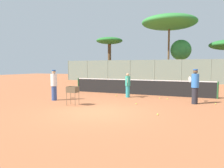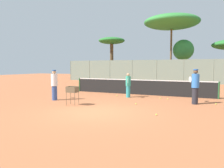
% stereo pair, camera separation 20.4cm
% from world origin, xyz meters
% --- Properties ---
extents(ground_plane, '(80.00, 80.00, 0.00)m').
position_xyz_m(ground_plane, '(0.00, 0.00, 0.00)').
color(ground_plane, '#B7663D').
extents(tennis_net, '(10.17, 0.10, 1.07)m').
position_xyz_m(tennis_net, '(0.00, 6.49, 0.56)').
color(tennis_net, '#26592D').
rests_on(tennis_net, ground_plane).
extents(back_fence, '(28.80, 0.08, 2.82)m').
position_xyz_m(back_fence, '(-0.00, 18.53, 1.41)').
color(back_fence, gray).
rests_on(back_fence, ground_plane).
extents(tree_0, '(3.85, 3.85, 6.24)m').
position_xyz_m(tree_0, '(-8.87, 21.13, 5.50)').
color(tree_0, brown).
rests_on(tree_0, ground_plane).
extents(tree_4, '(7.28, 7.28, 8.76)m').
position_xyz_m(tree_4, '(-0.43, 21.84, 7.83)').
color(tree_4, brown).
rests_on(tree_4, ground_plane).
extents(tree_5, '(2.78, 2.78, 5.61)m').
position_xyz_m(tree_5, '(1.03, 22.81, 4.17)').
color(tree_5, brown).
rests_on(tree_5, ground_plane).
extents(player_white_outfit, '(0.62, 0.83, 1.86)m').
position_xyz_m(player_white_outfit, '(3.83, 3.93, 0.96)').
color(player_white_outfit, '#26262D').
rests_on(player_white_outfit, ground_plane).
extents(player_red_cap, '(0.38, 0.85, 1.57)m').
position_xyz_m(player_red_cap, '(-0.28, 4.87, 0.81)').
color(player_red_cap, teal).
rests_on(player_red_cap, ground_plane).
extents(player_yellow_shirt, '(0.71, 0.74, 1.79)m').
position_xyz_m(player_yellow_shirt, '(-3.86, 1.97, 0.93)').
color(player_yellow_shirt, '#334C8C').
rests_on(player_yellow_shirt, ground_plane).
extents(ball_cart, '(0.56, 0.41, 0.97)m').
position_xyz_m(ball_cart, '(-1.89, 0.98, 0.74)').
color(ball_cart, brown).
rests_on(ball_cart, ground_plane).
extents(tennis_ball_0, '(0.07, 0.07, 0.07)m').
position_xyz_m(tennis_ball_0, '(1.01, 2.55, 0.03)').
color(tennis_ball_0, '#D1E54C').
rests_on(tennis_ball_0, ground_plane).
extents(tennis_ball_1, '(0.07, 0.07, 0.07)m').
position_xyz_m(tennis_ball_1, '(-1.19, 5.12, 0.03)').
color(tennis_ball_1, '#D1E54C').
rests_on(tennis_ball_1, ground_plane).
extents(tennis_ball_2, '(0.07, 0.07, 0.07)m').
position_xyz_m(tennis_ball_2, '(1.75, 5.07, 0.03)').
color(tennis_ball_2, '#D1E54C').
rests_on(tennis_ball_2, ground_plane).
extents(tennis_ball_3, '(0.07, 0.07, 0.07)m').
position_xyz_m(tennis_ball_3, '(2.58, 0.44, 0.03)').
color(tennis_ball_3, '#D1E54C').
rests_on(tennis_ball_3, ground_plane).
extents(tennis_ball_4, '(0.07, 0.07, 0.07)m').
position_xyz_m(tennis_ball_4, '(4.86, 4.26, 0.03)').
color(tennis_ball_4, '#D1E54C').
rests_on(tennis_ball_4, ground_plane).
extents(tennis_ball_5, '(0.07, 0.07, 0.07)m').
position_xyz_m(tennis_ball_5, '(2.23, 5.00, 0.03)').
color(tennis_ball_5, '#D1E54C').
rests_on(tennis_ball_5, ground_plane).
extents(parked_car, '(4.20, 1.70, 1.60)m').
position_xyz_m(parked_car, '(-6.93, 23.43, 0.66)').
color(parked_car, '#3F4C8C').
rests_on(parked_car, ground_plane).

